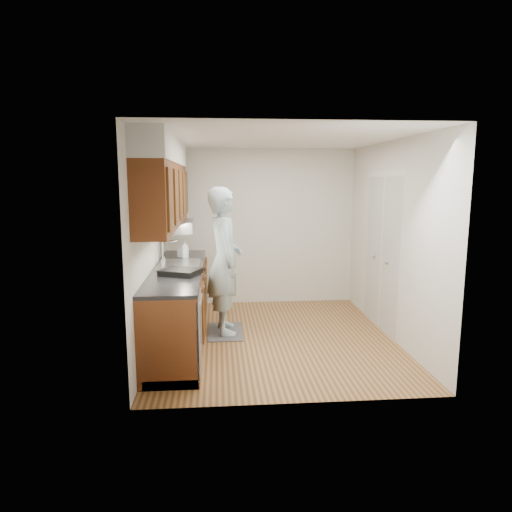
{
  "coord_description": "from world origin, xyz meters",
  "views": [
    {
      "loc": [
        -0.71,
        -5.58,
        2.01
      ],
      "look_at": [
        -0.21,
        0.25,
        1.03
      ],
      "focal_mm": 32.0,
      "sensor_mm": 36.0,
      "label": 1
    }
  ],
  "objects_px": {
    "soap_bottle_b": "(181,250)",
    "soap_bottle_a": "(185,249)",
    "soap_bottle_c": "(184,249)",
    "dish_rack": "(181,272)",
    "person": "(224,251)"
  },
  "relations": [
    {
      "from": "soap_bottle_b",
      "to": "soap_bottle_a",
      "type": "bearing_deg",
      "value": -69.44
    },
    {
      "from": "soap_bottle_c",
      "to": "dish_rack",
      "type": "relative_size",
      "value": 0.44
    },
    {
      "from": "soap_bottle_c",
      "to": "person",
      "type": "bearing_deg",
      "value": -49.17
    },
    {
      "from": "soap_bottle_b",
      "to": "soap_bottle_c",
      "type": "relative_size",
      "value": 1.05
    },
    {
      "from": "person",
      "to": "soap_bottle_c",
      "type": "relative_size",
      "value": 12.0
    },
    {
      "from": "person",
      "to": "dish_rack",
      "type": "distance_m",
      "value": 0.88
    },
    {
      "from": "person",
      "to": "soap_bottle_b",
      "type": "bearing_deg",
      "value": 41.68
    },
    {
      "from": "person",
      "to": "soap_bottle_a",
      "type": "bearing_deg",
      "value": 49.79
    },
    {
      "from": "dish_rack",
      "to": "soap_bottle_c",
      "type": "bearing_deg",
      "value": 115.2
    },
    {
      "from": "soap_bottle_a",
      "to": "dish_rack",
      "type": "bearing_deg",
      "value": -89.19
    },
    {
      "from": "person",
      "to": "dish_rack",
      "type": "relative_size",
      "value": 5.28
    },
    {
      "from": "person",
      "to": "dish_rack",
      "type": "bearing_deg",
      "value": 136.46
    },
    {
      "from": "dish_rack",
      "to": "soap_bottle_b",
      "type": "bearing_deg",
      "value": 116.81
    },
    {
      "from": "person",
      "to": "soap_bottle_b",
      "type": "relative_size",
      "value": 11.48
    },
    {
      "from": "soap_bottle_a",
      "to": "person",
      "type": "bearing_deg",
      "value": -32.98
    }
  ]
}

